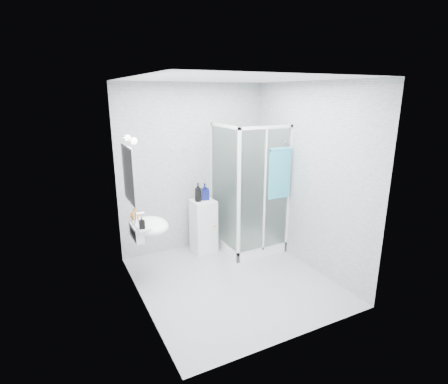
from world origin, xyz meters
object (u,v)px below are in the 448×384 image
shower_enclosure (247,223)px  storage_cabinet (204,226)px  wall_basin (148,227)px  soap_dispenser_orange (135,214)px  soap_dispenser_black (142,223)px  hand_towel (280,172)px  shampoo_bottle_b (205,192)px  shampoo_bottle_a (198,192)px

shower_enclosure → storage_cabinet: (-0.63, 0.27, -0.03)m
wall_basin → soap_dispenser_orange: 0.25m
soap_dispenser_black → hand_towel: bearing=2.9°
shampoo_bottle_b → shower_enclosure: bearing=-27.1°
shampoo_bottle_a → soap_dispenser_orange: bearing=-159.0°
storage_cabinet → soap_dispenser_orange: bearing=-161.3°
hand_towel → soap_dispenser_orange: hand_towel is taller
storage_cabinet → shampoo_bottle_a: (-0.08, -0.00, 0.57)m
wall_basin → shampoo_bottle_b: size_ratio=2.17×
hand_towel → soap_dispenser_black: 2.12m
soap_dispenser_orange → shower_enclosure: bearing=4.7°
soap_dispenser_orange → shampoo_bottle_b: bearing=20.6°
shower_enclosure → wall_basin: 1.72m
shower_enclosure → shampoo_bottle_b: size_ratio=7.73×
storage_cabinet → hand_towel: 1.47m
storage_cabinet → soap_dispenser_orange: 1.32m
storage_cabinet → hand_towel: hand_towel is taller
storage_cabinet → shampoo_bottle_b: shampoo_bottle_b is taller
storage_cabinet → soap_dispenser_black: (-1.14, -0.77, 0.52)m
soap_dispenser_orange → wall_basin: bearing=-53.9°
shower_enclosure → wall_basin: (-1.66, -0.32, 0.35)m
hand_towel → shampoo_bottle_a: 1.26m
shampoo_bottle_a → shampoo_bottle_b: (0.13, 0.04, -0.02)m
soap_dispenser_black → soap_dispenser_orange: bearing=90.0°
storage_cabinet → soap_dispenser_black: 1.47m
wall_basin → hand_towel: hand_towel is taller
wall_basin → soap_dispenser_orange: soap_dispenser_orange is taller
shower_enclosure → shampoo_bottle_b: shower_enclosure is taller
shampoo_bottle_b → shampoo_bottle_a: bearing=-163.3°
storage_cabinet → soap_dispenser_orange: (-1.14, -0.41, 0.52)m
shower_enclosure → shampoo_bottle_a: 0.93m
shower_enclosure → storage_cabinet: 0.69m
soap_dispenser_black → wall_basin: bearing=56.9°
shower_enclosure → soap_dispenser_orange: size_ratio=13.16×
storage_cabinet → wall_basin: bearing=-151.4°
shower_enclosure → shampoo_bottle_a: bearing=159.8°
soap_dispenser_orange → soap_dispenser_black: size_ratio=1.01×
shower_enclosure → storage_cabinet: size_ratio=2.38×
hand_towel → shampoo_bottle_b: hand_towel is taller
storage_cabinet → shampoo_bottle_a: size_ratio=2.91×
wall_basin → hand_towel: 2.03m
wall_basin → shower_enclosure: bearing=10.8°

